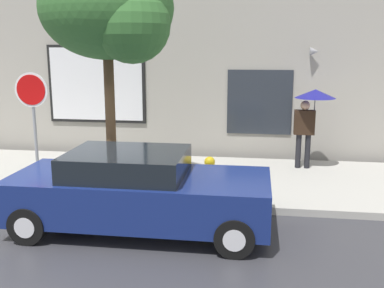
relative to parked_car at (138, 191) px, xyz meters
name	(u,v)px	position (x,y,z in m)	size (l,w,h in m)	color
ground_plane	(76,224)	(-1.22, 0.06, -0.72)	(60.00, 60.00, 0.00)	#333338
sidewalk	(123,176)	(-1.22, 3.06, -0.64)	(20.00, 4.00, 0.15)	#A3A099
building_facade	(145,37)	(-1.23, 5.56, 2.76)	(20.00, 0.67, 7.00)	#9E998E
parked_car	(138,191)	(0.00, 0.00, 0.00)	(4.53, 1.93, 1.43)	navy
fire_hydrant	(210,174)	(1.06, 1.92, -0.19)	(0.30, 0.44, 0.77)	yellow
pedestrian_with_umbrella	(311,106)	(3.39, 4.21, 1.04)	(1.01, 1.01, 2.03)	black
street_tree	(111,12)	(-0.92, 1.68, 3.18)	(2.76, 2.35, 4.88)	#4C3823
stop_sign	(33,106)	(-2.86, 1.86, 1.22)	(0.76, 0.10, 2.53)	gray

